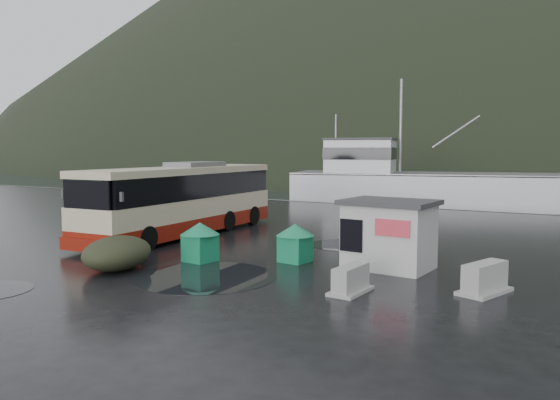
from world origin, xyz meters
The scene contains 13 objects.
ground centered at (0.00, 0.00, 0.00)m, with size 160.00×160.00×0.00m, color black.
harbor_water centered at (0.00, 110.00, 0.00)m, with size 300.00×180.00×0.02m, color black.
quay_edge centered at (0.00, 20.00, 0.00)m, with size 160.00×0.60×1.50m, color #999993.
coach_bus centered at (-3.27, 2.76, 0.00)m, with size 2.99×11.91×3.37m, color beige, non-canonical shape.
white_van centered at (-6.01, 3.67, 0.00)m, with size 1.89×5.47×2.28m, color silver, non-canonical shape.
waste_bin_left centered at (1.16, -1.61, 0.00)m, with size 0.99×0.99×1.38m, color #168052, non-canonical shape.
waste_bin_right centered at (4.07, 0.02, 0.00)m, with size 0.96×0.96×1.34m, color #168052, non-canonical shape.
dome_tent centered at (-0.35, -4.01, 0.00)m, with size 1.99×2.78×1.09m, color #2A2E1B, non-canonical shape.
ticket_kiosk centered at (7.24, 0.67, 0.00)m, with size 2.91×2.20×2.27m, color #B8B8B3, non-canonical shape.
jersey_barrier_a centered at (7.38, -2.85, 0.00)m, with size 0.75×1.50×0.75m, color #999993, non-canonical shape.
jersey_barrier_b centered at (10.56, -1.05, 0.00)m, with size 0.84×1.69×0.84m, color #999993, non-canonical shape.
fishing_trawler centered at (2.22, 27.55, 0.00)m, with size 27.69×6.06×11.08m, color silver, non-canonical shape.
puddles centered at (2.42, -2.23, 0.01)m, with size 8.27×14.44×0.01m.
Camera 1 is at (13.10, -16.48, 3.90)m, focal length 35.00 mm.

